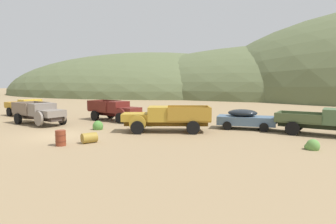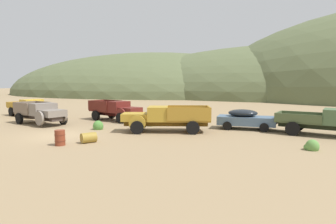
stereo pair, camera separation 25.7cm
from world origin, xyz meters
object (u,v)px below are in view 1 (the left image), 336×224
(truck_faded_yellow, at_px, (30,108))
(oil_drum_tipped, at_px, (89,138))
(truck_primer_gray, at_px, (42,113))
(truck_mustard, at_px, (160,118))
(truck_oxblood, at_px, (117,111))
(car_chalk_blue, at_px, (248,119))
(truck_weathered_green, at_px, (333,122))
(oil_drum_foreground, at_px, (61,138))

(truck_faded_yellow, xyz_separation_m, oil_drum_tipped, (13.78, -9.29, -0.70))
(truck_primer_gray, relative_size, truck_mustard, 0.88)
(truck_oxblood, bearing_deg, oil_drum_tipped, -53.44)
(truck_oxblood, distance_m, car_chalk_blue, 12.12)
(truck_primer_gray, xyz_separation_m, truck_weathered_green, (22.87, 2.20, -0.03))
(truck_faded_yellow, xyz_separation_m, truck_weathered_green, (28.32, -1.98, -0.01))
(oil_drum_tipped, bearing_deg, truck_faded_yellow, 146.02)
(car_chalk_blue, bearing_deg, truck_weathered_green, -13.41)
(truck_faded_yellow, distance_m, truck_oxblood, 10.52)
(truck_primer_gray, xyz_separation_m, truck_mustard, (11.05, 0.05, -0.01))
(truck_weathered_green, bearing_deg, truck_mustard, -156.36)
(truck_weathered_green, bearing_deg, oil_drum_foreground, -138.19)
(truck_oxblood, height_order, oil_drum_foreground, truck_oxblood)
(truck_mustard, relative_size, car_chalk_blue, 1.45)
(car_chalk_blue, bearing_deg, truck_faded_yellow, 176.41)
(oil_drum_foreground, bearing_deg, car_chalk_blue, 44.27)
(truck_weathered_green, bearing_deg, truck_primer_gray, -161.20)
(truck_primer_gray, distance_m, truck_mustard, 11.05)
(truck_mustard, bearing_deg, oil_drum_foreground, 40.92)
(truck_oxblood, height_order, oil_drum_tipped, truck_oxblood)
(car_chalk_blue, distance_m, truck_weathered_green, 5.84)
(truck_mustard, bearing_deg, truck_oxblood, -53.04)
(truck_primer_gray, relative_size, truck_weathered_green, 0.91)
(car_chalk_blue, relative_size, truck_weathered_green, 0.71)
(oil_drum_foreground, bearing_deg, truck_oxblood, 101.41)
(truck_primer_gray, bearing_deg, truck_faded_yellow, 161.01)
(truck_faded_yellow, xyz_separation_m, oil_drum_foreground, (12.65, -10.49, -0.56))
(truck_oxblood, distance_m, oil_drum_tipped, 9.94)
(truck_faded_yellow, relative_size, truck_primer_gray, 1.11)
(truck_weathered_green, distance_m, oil_drum_tipped, 16.29)
(truck_primer_gray, bearing_deg, oil_drum_foreground, -22.72)
(truck_faded_yellow, distance_m, oil_drum_tipped, 16.64)
(truck_primer_gray, bearing_deg, truck_oxblood, 58.47)
(truck_oxblood, height_order, car_chalk_blue, truck_oxblood)
(truck_mustard, height_order, oil_drum_tipped, truck_mustard)
(truck_primer_gray, relative_size, oil_drum_foreground, 6.62)
(truck_faded_yellow, relative_size, oil_drum_tipped, 6.13)
(truck_mustard, bearing_deg, oil_drum_tipped, 44.37)
(truck_faded_yellow, relative_size, car_chalk_blue, 1.43)
(truck_oxblood, height_order, truck_mustard, same)
(car_chalk_blue, bearing_deg, truck_mustard, -152.87)
(truck_faded_yellow, xyz_separation_m, truck_oxblood, (10.52, 0.07, -0.00))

